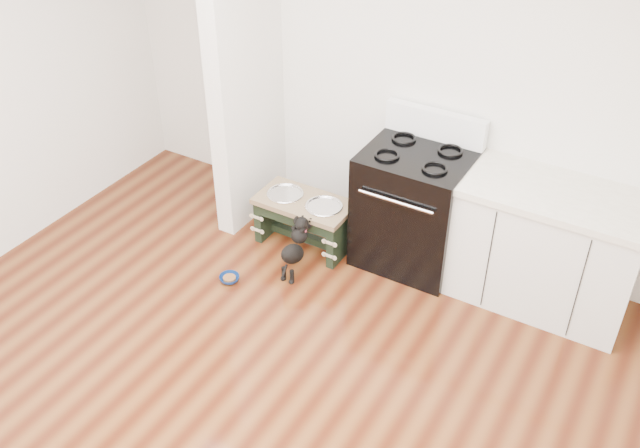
{
  "coord_description": "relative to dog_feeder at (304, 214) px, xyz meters",
  "views": [
    {
      "loc": [
        1.86,
        -1.95,
        3.43
      ],
      "look_at": [
        -0.18,
        1.52,
        0.55
      ],
      "focal_mm": 40.0,
      "sensor_mm": 36.0,
      "label": 1
    }
  ],
  "objects": [
    {
      "name": "cabinet_run",
      "position": [
        1.77,
        0.29,
        0.16
      ],
      "size": [
        1.24,
        0.64,
        0.91
      ],
      "color": "silver",
      "rests_on": "ground"
    },
    {
      "name": "floor_bowl",
      "position": [
        -0.24,
        -0.68,
        -0.27
      ],
      "size": [
        0.16,
        0.16,
        0.05
      ],
      "rotation": [
        0.0,
        0.0,
        -0.09
      ],
      "color": "navy",
      "rests_on": "ground"
    },
    {
      "name": "partition_wall",
      "position": [
        -0.63,
        0.21,
        1.06
      ],
      "size": [
        0.15,
        0.8,
        2.7
      ],
      "primitive_type": "cube",
      "color": "silver",
      "rests_on": "ground"
    },
    {
      "name": "room_shell",
      "position": [
        0.54,
        -1.89,
        1.33
      ],
      "size": [
        5.0,
        5.0,
        5.0
      ],
      "color": "silver",
      "rests_on": "ground"
    },
    {
      "name": "dog_feeder",
      "position": [
        0.0,
        0.0,
        0.0
      ],
      "size": [
        0.75,
        0.4,
        0.43
      ],
      "color": "black",
      "rests_on": "ground"
    },
    {
      "name": "puppy",
      "position": [
        0.13,
        -0.34,
        -0.04
      ],
      "size": [
        0.13,
        0.38,
        0.46
      ],
      "color": "black",
      "rests_on": "ground"
    },
    {
      "name": "oven_range",
      "position": [
        0.79,
        0.27,
        0.19
      ],
      "size": [
        0.76,
        0.69,
        1.14
      ],
      "color": "black",
      "rests_on": "ground"
    },
    {
      "name": "ground",
      "position": [
        0.54,
        -1.89,
        -0.29
      ],
      "size": [
        5.0,
        5.0,
        0.0
      ],
      "primitive_type": "plane",
      "color": "#42190B",
      "rests_on": "ground"
    }
  ]
}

